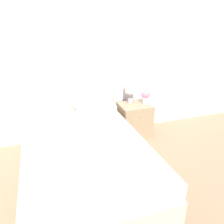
{
  "coord_description": "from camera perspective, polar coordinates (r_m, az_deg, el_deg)",
  "views": [
    {
      "loc": [
        -0.41,
        -3.28,
        1.81
      ],
      "look_at": [
        0.51,
        -0.57,
        0.62
      ],
      "focal_mm": 35.0,
      "sensor_mm": 36.0,
      "label": 1
    }
  ],
  "objects": [
    {
      "name": "ground_plane",
      "position": [
        3.77,
        -10.29,
        -6.51
      ],
      "size": [
        12.0,
        12.0,
        0.0
      ],
      "primitive_type": "plane",
      "color": "tan"
    },
    {
      "name": "table_lamp",
      "position": [
        3.59,
        4.97,
        5.96
      ],
      "size": [
        0.2,
        0.2,
        0.34
      ],
      "color": "#A8B2BC",
      "rests_on": "nightstand"
    },
    {
      "name": "nightstand",
      "position": [
        3.69,
        5.83,
        -2.07
      ],
      "size": [
        0.5,
        0.46,
        0.55
      ],
      "color": "tan",
      "rests_on": "ground_plane"
    },
    {
      "name": "wall_back",
      "position": [
        3.41,
        -12.03,
        13.55
      ],
      "size": [
        8.0,
        0.06,
        2.6
      ],
      "color": "white",
      "rests_on": "ground_plane"
    },
    {
      "name": "flower_vase",
      "position": [
        3.6,
        8.75,
        4.22
      ],
      "size": [
        0.14,
        0.14,
        0.24
      ],
      "color": "silver",
      "rests_on": "nightstand"
    },
    {
      "name": "bed",
      "position": [
        2.81,
        -7.43,
        -10.8
      ],
      "size": [
        1.44,
        2.09,
        1.05
      ],
      "color": "beige",
      "rests_on": "ground_plane"
    }
  ]
}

